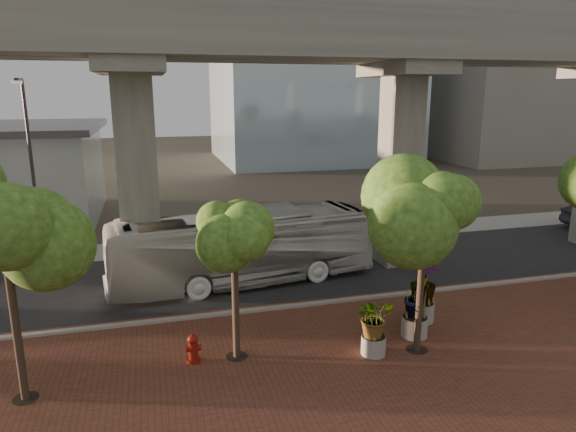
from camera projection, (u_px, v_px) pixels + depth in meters
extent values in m
plane|color=#353026|center=(289.00, 289.00, 22.17)|extent=(160.00, 160.00, 0.00)
cube|color=brown|center=(363.00, 389.00, 14.66)|extent=(70.00, 13.00, 0.06)
cube|color=black|center=(278.00, 273.00, 24.04)|extent=(90.00, 8.00, 0.04)
cube|color=gray|center=(303.00, 305.00, 20.28)|extent=(70.00, 0.25, 0.16)
cube|color=gray|center=(255.00, 241.00, 29.20)|extent=(90.00, 3.00, 0.06)
cube|color=#9C9A8D|center=(287.00, 34.00, 20.06)|extent=(72.00, 2.40, 1.80)
cube|color=#9C9A8D|center=(268.00, 41.00, 23.06)|extent=(72.00, 2.40, 1.80)
cube|color=#9C9A8D|center=(263.00, 12.00, 23.76)|extent=(72.00, 0.12, 1.00)
cube|color=gray|center=(511.00, 60.00, 62.75)|extent=(18.00, 16.00, 24.00)
imported|color=silver|center=(243.00, 248.00, 22.49)|extent=(11.89, 4.07, 3.25)
cylinder|color=maroon|center=(194.00, 360.00, 16.10)|extent=(0.44, 0.44, 0.10)
cylinder|color=maroon|center=(193.00, 350.00, 16.02)|extent=(0.29, 0.29, 0.70)
sphere|color=maroon|center=(193.00, 340.00, 15.93)|extent=(0.34, 0.34, 0.34)
cylinder|color=maroon|center=(193.00, 335.00, 15.90)|extent=(0.10, 0.10, 0.12)
cylinder|color=maroon|center=(193.00, 348.00, 16.00)|extent=(0.49, 0.19, 0.19)
cylinder|color=#ACA99B|center=(373.00, 345.00, 16.52)|extent=(0.79, 0.79, 0.62)
imported|color=#2C4F15|center=(375.00, 317.00, 16.29)|extent=(1.77, 1.77, 1.32)
cylinder|color=#AEA99E|center=(421.00, 311.00, 18.91)|extent=(0.93, 0.93, 0.72)
imported|color=#2C4F15|center=(423.00, 281.00, 18.63)|extent=(2.27, 2.27, 1.70)
cylinder|color=gray|center=(414.00, 326.00, 17.73)|extent=(0.90, 0.90, 0.70)
imported|color=#2C4F15|center=(416.00, 297.00, 17.47)|extent=(2.00, 2.00, 1.50)
cylinder|color=#453527|center=(17.00, 337.00, 13.73)|extent=(0.22, 0.22, 3.73)
cylinder|color=black|center=(26.00, 398.00, 14.17)|extent=(0.70, 0.70, 0.01)
cylinder|color=#453527|center=(236.00, 313.00, 16.07)|extent=(0.22, 0.22, 3.00)
cylinder|color=black|center=(237.00, 356.00, 16.43)|extent=(0.70, 0.70, 0.01)
cylinder|color=#453527|center=(420.00, 302.00, 16.45)|extent=(0.22, 0.22, 3.37)
cylinder|color=black|center=(416.00, 349.00, 16.85)|extent=(0.70, 0.70, 0.01)
cylinder|color=#2E2D32|center=(33.00, 175.00, 24.47)|extent=(0.15, 0.15, 8.77)
cube|color=#2E2D32|center=(19.00, 80.00, 22.92)|extent=(0.16, 1.10, 0.16)
cube|color=silver|center=(16.00, 82.00, 22.43)|extent=(0.44, 0.22, 0.13)
cylinder|color=#323238|center=(383.00, 177.00, 28.20)|extent=(0.13, 0.13, 7.41)
cube|color=#323238|center=(390.00, 108.00, 26.89)|extent=(0.14, 0.93, 0.14)
cube|color=silver|center=(394.00, 110.00, 26.48)|extent=(0.37, 0.19, 0.11)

